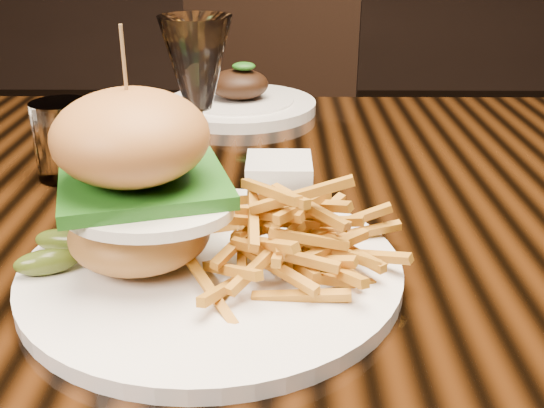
{
  "coord_description": "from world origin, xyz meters",
  "views": [
    {
      "loc": [
        -0.03,
        -0.7,
        1.05
      ],
      "look_at": [
        -0.04,
        -0.17,
        0.81
      ],
      "focal_mm": 42.0,
      "sensor_mm": 36.0,
      "label": 1
    }
  ],
  "objects_px": {
    "dining_table": "(301,249)",
    "chair_far": "(263,133)",
    "wine_glass": "(197,70)",
    "burger_plate": "(202,218)",
    "far_dish": "(239,102)"
  },
  "relations": [
    {
      "from": "dining_table",
      "to": "burger_plate",
      "type": "xyz_separation_m",
      "value": [
        -0.1,
        -0.19,
        0.14
      ]
    },
    {
      "from": "burger_plate",
      "to": "far_dish",
      "type": "bearing_deg",
      "value": 85.64
    },
    {
      "from": "far_dish",
      "to": "chair_far",
      "type": "distance_m",
      "value": 0.59
    },
    {
      "from": "dining_table",
      "to": "wine_glass",
      "type": "bearing_deg",
      "value": -165.24
    },
    {
      "from": "far_dish",
      "to": "wine_glass",
      "type": "bearing_deg",
      "value": -92.98
    },
    {
      "from": "chair_far",
      "to": "wine_glass",
      "type": "bearing_deg",
      "value": -83.03
    },
    {
      "from": "burger_plate",
      "to": "far_dish",
      "type": "height_order",
      "value": "burger_plate"
    },
    {
      "from": "dining_table",
      "to": "wine_glass",
      "type": "distance_m",
      "value": 0.26
    },
    {
      "from": "burger_plate",
      "to": "wine_glass",
      "type": "relative_size",
      "value": 1.64
    },
    {
      "from": "dining_table",
      "to": "chair_far",
      "type": "height_order",
      "value": "chair_far"
    },
    {
      "from": "dining_table",
      "to": "wine_glass",
      "type": "relative_size",
      "value": 7.64
    },
    {
      "from": "burger_plate",
      "to": "wine_glass",
      "type": "bearing_deg",
      "value": 92.24
    },
    {
      "from": "burger_plate",
      "to": "wine_glass",
      "type": "xyz_separation_m",
      "value": [
        -0.02,
        0.16,
        0.1
      ]
    },
    {
      "from": "wine_glass",
      "to": "chair_far",
      "type": "xyz_separation_m",
      "value": [
        0.05,
        0.92,
        -0.37
      ]
    },
    {
      "from": "burger_plate",
      "to": "wine_glass",
      "type": "height_order",
      "value": "burger_plate"
    }
  ]
}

